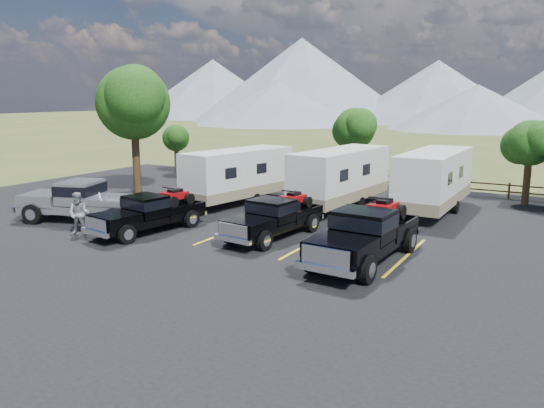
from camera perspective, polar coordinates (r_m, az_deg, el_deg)
The scene contains 18 objects.
ground at distance 19.88m, azimuth -6.12°, elevation -6.19°, with size 320.00×320.00×0.00m, color #445423.
asphalt_lot at distance 22.26m, azimuth -1.58°, elevation -4.12°, with size 44.00×34.00×0.04m, color black.
stall_lines at distance 23.08m, azimuth -0.28°, elevation -3.48°, with size 12.12×5.50×0.01m.
tree_big_nw at distance 33.97m, azimuth -14.72°, elevation 10.46°, with size 5.54×5.18×7.84m.
tree_ne_a at distance 32.46m, azimuth 26.00°, elevation 5.90°, with size 3.11×2.92×4.76m.
tree_north at distance 36.81m, azimuth 8.85°, elevation 8.01°, with size 3.46×3.24×5.25m.
tree_nw_small at distance 42.35m, azimuth -10.31°, elevation 6.99°, with size 2.59×2.43×3.85m.
rail_fence at distance 35.42m, azimuth 14.48°, elevation 2.38°, with size 36.12×0.12×1.00m.
mountain_range at distance 122.71m, azimuth 21.52°, elevation 11.66°, with size 209.00×71.00×20.00m.
rig_left at distance 24.31m, azimuth -12.99°, elevation -0.85°, with size 2.63×5.78×1.86m.
rig_center at distance 22.78m, azimuth 0.27°, elevation -1.36°, with size 2.41×5.76×1.87m.
rig_right at distance 19.75m, azimuth 10.08°, elevation -3.12°, with size 2.55×6.64×2.19m.
trailer_left at distance 29.88m, azimuth -3.64°, elevation 3.07°, with size 3.45×8.79×3.04m.
trailer_center at distance 28.83m, azimuth 7.35°, elevation 2.82°, with size 3.04×9.17×3.17m.
trailer_right at distance 28.74m, azimuth 17.02°, elevation 2.42°, with size 2.48×9.19×3.20m.
pickup_silver at distance 27.17m, azimuth -19.54°, elevation 0.36°, with size 6.91×4.07×1.98m.
person_a at distance 27.12m, azimuth -18.36°, elevation 0.13°, with size 0.65×0.43×1.79m, color white.
person_b at distance 24.56m, azimuth -20.05°, elevation -1.00°, with size 0.92×0.72×1.90m, color gray.
Camera 1 is at (11.20, -15.27, 6.05)m, focal length 35.00 mm.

